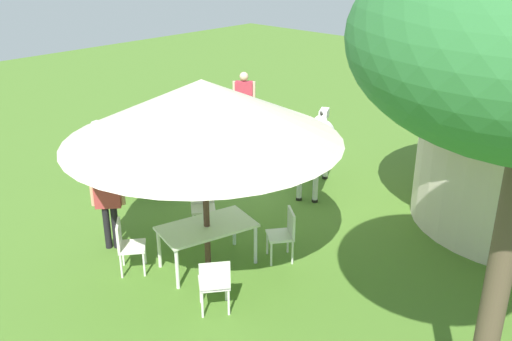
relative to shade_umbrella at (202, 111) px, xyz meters
name	(u,v)px	position (x,y,z in m)	size (l,w,h in m)	color
ground_plane	(276,197)	(-2.76, -0.91, -2.69)	(36.00, 36.00, 0.00)	#4B7528
shade_umbrella	(202,111)	(0.00, 0.00, 0.00)	(4.29, 4.29, 3.16)	#4E3128
patio_dining_table	(207,230)	(0.00, 0.00, -2.03)	(1.71, 1.22, 0.74)	silver
patio_chair_near_lawn	(126,243)	(1.02, -0.81, -2.17)	(0.60, 0.61, 0.90)	white
patio_chair_near_hut	(214,282)	(0.80, 1.03, -2.17)	(0.60, 0.60, 0.90)	white
patio_chair_west_end	(285,231)	(-1.03, 0.80, -2.17)	(0.60, 0.60, 0.90)	silver
patio_chair_east_end	(203,203)	(-0.81, -1.02, -2.17)	(0.61, 0.60, 0.90)	white
guest_beside_umbrella	(108,198)	(0.76, -1.66, -1.72)	(0.46, 0.44, 1.61)	black
standing_watcher	(244,97)	(-5.24, -4.28, -1.64)	(0.46, 0.50, 1.74)	black
striped_lounge_chair	(298,142)	(-5.17, -2.32, -2.43)	(0.84, 0.58, 0.60)	#299773
zebra_nearest_camera	(315,144)	(-3.69, -0.66, -1.67)	(2.14, 1.34, 1.56)	silver
zebra_by_umbrella	(141,150)	(-1.07, -3.25, -1.75)	(1.05, 2.24, 1.47)	silver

